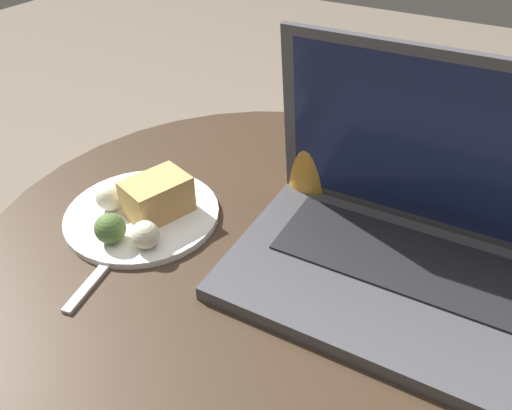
% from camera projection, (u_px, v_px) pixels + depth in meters
% --- Properties ---
extents(table, '(0.76, 0.76, 0.53)m').
position_uv_depth(table, '(273.00, 309.00, 0.70)').
color(table, '#9E9EA3').
rests_on(table, ground_plane).
extents(laptop, '(0.38, 0.25, 0.25)m').
position_uv_depth(laptop, '(407.00, 238.00, 0.56)').
color(laptop, '#47474C').
rests_on(laptop, table).
extents(beer_glass, '(0.07, 0.07, 0.19)m').
position_uv_depth(beer_glass, '(316.00, 133.00, 0.67)').
color(beer_glass, gold).
rests_on(beer_glass, table).
extents(snack_plate, '(0.21, 0.21, 0.06)m').
position_uv_depth(snack_plate, '(143.00, 210.00, 0.66)').
color(snack_plate, white).
rests_on(snack_plate, table).
extents(fork, '(0.06, 0.20, 0.00)m').
position_uv_depth(fork, '(122.00, 246.00, 0.62)').
color(fork, silver).
rests_on(fork, table).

